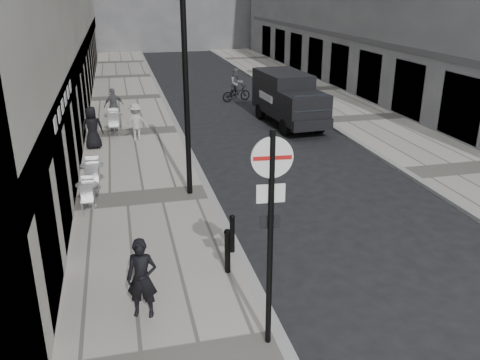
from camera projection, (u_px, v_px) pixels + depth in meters
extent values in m
cube|color=#A8A498|center=(133.00, 133.00, 22.41)|extent=(4.00, 60.00, 0.12)
cube|color=#A8A498|center=(362.00, 119.00, 24.83)|extent=(4.00, 60.00, 0.12)
imported|color=black|center=(142.00, 279.00, 9.61)|extent=(0.68, 0.54, 1.62)
cylinder|color=black|center=(270.00, 244.00, 8.45)|extent=(0.10, 0.10, 3.94)
cylinder|color=white|center=(272.00, 157.00, 7.91)|extent=(0.68, 0.10, 0.68)
cube|color=#B21414|center=(273.00, 158.00, 7.89)|extent=(0.62, 0.07, 0.07)
cube|color=white|center=(271.00, 193.00, 8.15)|extent=(0.47, 0.07, 0.32)
cylinder|color=black|center=(186.00, 96.00, 14.66)|extent=(0.16, 0.16, 6.06)
cylinder|color=black|center=(227.00, 252.00, 11.21)|extent=(0.13, 0.13, 0.99)
cylinder|color=black|center=(232.00, 235.00, 12.08)|extent=(0.12, 0.12, 0.90)
cylinder|color=black|center=(285.00, 127.00, 22.08)|extent=(0.31, 0.76, 0.75)
cylinder|color=black|center=(319.00, 125.00, 22.55)|extent=(0.31, 0.76, 0.75)
cylinder|color=black|center=(260.00, 111.00, 24.90)|extent=(0.31, 0.76, 0.75)
cylinder|color=black|center=(291.00, 109.00, 25.37)|extent=(0.31, 0.76, 0.75)
cube|color=black|center=(282.00, 92.00, 24.09)|extent=(2.10, 3.48, 1.87)
cube|color=black|center=(304.00, 109.00, 21.95)|extent=(1.98, 1.81, 1.31)
cube|color=#1E2328|center=(312.00, 103.00, 21.19)|extent=(1.65, 0.44, 0.69)
imported|color=black|center=(236.00, 93.00, 28.79)|extent=(1.81, 1.01, 0.90)
imported|color=slate|center=(236.00, 84.00, 28.59)|extent=(0.96, 0.83, 1.70)
imported|color=#5A5A5F|center=(114.00, 105.00, 23.71)|extent=(1.01, 0.68, 1.60)
imported|color=#B6B3A8|center=(136.00, 122.00, 20.80)|extent=(1.03, 0.61, 1.56)
imported|color=black|center=(92.00, 128.00, 19.78)|extent=(0.85, 0.59, 1.68)
cylinder|color=silver|center=(94.00, 188.00, 16.05)|extent=(0.46, 0.46, 0.03)
cylinder|color=silver|center=(93.00, 177.00, 15.91)|extent=(0.06, 0.06, 0.77)
cylinder|color=silver|center=(92.00, 165.00, 15.77)|extent=(0.73, 0.73, 0.03)
cylinder|color=silver|center=(89.00, 206.00, 14.74)|extent=(0.40, 0.40, 0.03)
cylinder|color=silver|center=(88.00, 196.00, 14.62)|extent=(0.05, 0.05, 0.68)
cylinder|color=silver|center=(87.00, 185.00, 14.50)|extent=(0.64, 0.64, 0.03)
cylinder|color=#BDBDC0|center=(115.00, 133.00, 22.12)|extent=(0.49, 0.49, 0.03)
cylinder|color=#BDBDC0|center=(114.00, 124.00, 21.97)|extent=(0.07, 0.07, 0.83)
cylinder|color=#BDBDC0|center=(113.00, 114.00, 21.83)|extent=(0.79, 0.79, 0.03)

